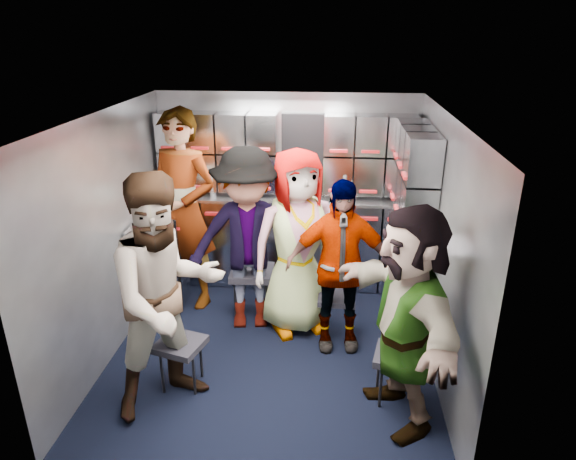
# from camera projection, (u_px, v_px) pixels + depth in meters

# --- Properties ---
(floor) EXTENTS (3.00, 3.00, 0.00)m
(floor) POSITION_uv_depth(u_px,v_px,m) (272.00, 348.00, 4.70)
(floor) COLOR black
(floor) RESTS_ON ground
(wall_back) EXTENTS (2.80, 0.04, 2.10)m
(wall_back) POSITION_uv_depth(u_px,v_px,m) (287.00, 189.00, 5.69)
(wall_back) COLOR gray
(wall_back) RESTS_ON ground
(wall_left) EXTENTS (0.04, 3.00, 2.10)m
(wall_left) POSITION_uv_depth(u_px,v_px,m) (110.00, 237.00, 4.42)
(wall_left) COLOR gray
(wall_left) RESTS_ON ground
(wall_right) EXTENTS (0.04, 3.00, 2.10)m
(wall_right) POSITION_uv_depth(u_px,v_px,m) (441.00, 249.00, 4.18)
(wall_right) COLOR gray
(wall_right) RESTS_ON ground
(ceiling) EXTENTS (2.80, 3.00, 0.02)m
(ceiling) POSITION_uv_depth(u_px,v_px,m) (269.00, 116.00, 3.91)
(ceiling) COLOR silver
(ceiling) RESTS_ON wall_back
(cart_bank_back) EXTENTS (2.68, 0.38, 0.99)m
(cart_bank_back) POSITION_uv_depth(u_px,v_px,m) (285.00, 242.00, 5.70)
(cart_bank_back) COLOR #9B9FAA
(cart_bank_back) RESTS_ON ground
(cart_bank_left) EXTENTS (0.38, 0.76, 0.99)m
(cart_bank_left) POSITION_uv_depth(u_px,v_px,m) (160.00, 267.00, 5.13)
(cart_bank_left) COLOR #9B9FAA
(cart_bank_left) RESTS_ON ground
(counter) EXTENTS (2.68, 0.42, 0.03)m
(counter) POSITION_uv_depth(u_px,v_px,m) (285.00, 198.00, 5.51)
(counter) COLOR silver
(counter) RESTS_ON cart_bank_back
(locker_bank_back) EXTENTS (2.68, 0.28, 0.82)m
(locker_bank_back) POSITION_uv_depth(u_px,v_px,m) (286.00, 153.00, 5.38)
(locker_bank_back) COLOR #9B9FAA
(locker_bank_back) RESTS_ON wall_back
(locker_bank_right) EXTENTS (0.28, 1.00, 0.82)m
(locker_bank_right) POSITION_uv_depth(u_px,v_px,m) (415.00, 173.00, 4.68)
(locker_bank_right) COLOR #9B9FAA
(locker_bank_right) RESTS_ON wall_right
(right_cabinet) EXTENTS (0.28, 1.20, 1.00)m
(right_cabinet) POSITION_uv_depth(u_px,v_px,m) (407.00, 275.00, 4.96)
(right_cabinet) COLOR #9B9FAA
(right_cabinet) RESTS_ON ground
(coffee_niche) EXTENTS (0.46, 0.16, 0.84)m
(coffee_niche) POSITION_uv_depth(u_px,v_px,m) (303.00, 154.00, 5.43)
(coffee_niche) COLOR black
(coffee_niche) RESTS_ON wall_back
(red_latch_strip) EXTENTS (2.60, 0.02, 0.03)m
(red_latch_strip) POSITION_uv_depth(u_px,v_px,m) (283.00, 216.00, 5.37)
(red_latch_strip) COLOR #A51518
(red_latch_strip) RESTS_ON cart_bank_back
(jump_seat_near_left) EXTENTS (0.43, 0.41, 0.41)m
(jump_seat_near_left) POSITION_uv_depth(u_px,v_px,m) (180.00, 347.00, 4.08)
(jump_seat_near_left) COLOR black
(jump_seat_near_left) RESTS_ON ground
(jump_seat_mid_left) EXTENTS (0.43, 0.41, 0.49)m
(jump_seat_mid_left) POSITION_uv_depth(u_px,v_px,m) (252.00, 275.00, 5.09)
(jump_seat_mid_left) COLOR black
(jump_seat_mid_left) RESTS_ON ground
(jump_seat_center) EXTENTS (0.42, 0.40, 0.45)m
(jump_seat_center) POSITION_uv_depth(u_px,v_px,m) (298.00, 281.00, 5.06)
(jump_seat_center) COLOR black
(jump_seat_center) RESTS_ON ground
(jump_seat_mid_right) EXTENTS (0.35, 0.33, 0.41)m
(jump_seat_mid_right) POSITION_uv_depth(u_px,v_px,m) (337.00, 299.00, 4.80)
(jump_seat_mid_right) COLOR black
(jump_seat_mid_right) RESTS_ON ground
(jump_seat_near_right) EXTENTS (0.41, 0.40, 0.42)m
(jump_seat_near_right) POSITION_uv_depth(u_px,v_px,m) (398.00, 359.00, 3.93)
(jump_seat_near_right) COLOR black
(jump_seat_near_right) RESTS_ON ground
(attendant_standing) EXTENTS (0.85, 0.69, 2.04)m
(attendant_standing) POSITION_uv_depth(u_px,v_px,m) (183.00, 211.00, 5.12)
(attendant_standing) COLOR black
(attendant_standing) RESTS_ON ground
(attendant_arc_a) EXTENTS (1.14, 1.12, 1.85)m
(attendant_arc_a) POSITION_uv_depth(u_px,v_px,m) (167.00, 296.00, 3.71)
(attendant_arc_a) COLOR black
(attendant_arc_a) RESTS_ON ground
(attendant_arc_b) EXTENTS (1.22, 0.81, 1.77)m
(attendant_arc_b) POSITION_uv_depth(u_px,v_px,m) (248.00, 241.00, 4.76)
(attendant_arc_b) COLOR black
(attendant_arc_b) RESTS_ON ground
(attendant_arc_c) EXTENTS (1.02, 0.86, 1.77)m
(attendant_arc_c) POSITION_uv_depth(u_px,v_px,m) (297.00, 243.00, 4.71)
(attendant_arc_c) COLOR black
(attendant_arc_c) RESTS_ON ground
(attendant_arc_d) EXTENTS (0.96, 0.48, 1.58)m
(attendant_arc_d) POSITION_uv_depth(u_px,v_px,m) (338.00, 266.00, 4.47)
(attendant_arc_d) COLOR black
(attendant_arc_d) RESTS_ON ground
(attendant_arc_e) EXTENTS (1.00, 1.64, 1.68)m
(attendant_arc_e) POSITION_uv_depth(u_px,v_px,m) (407.00, 318.00, 3.59)
(attendant_arc_e) COLOR black
(attendant_arc_e) RESTS_ON ground
(bottle_left) EXTENTS (0.07, 0.07, 0.24)m
(bottle_left) POSITION_uv_depth(u_px,v_px,m) (212.00, 185.00, 5.47)
(bottle_left) COLOR white
(bottle_left) RESTS_ON counter
(bottle_mid) EXTENTS (0.06, 0.06, 0.24)m
(bottle_mid) POSITION_uv_depth(u_px,v_px,m) (238.00, 186.00, 5.45)
(bottle_mid) COLOR white
(bottle_mid) RESTS_ON counter
(bottle_right) EXTENTS (0.07, 0.07, 0.28)m
(bottle_right) POSITION_uv_depth(u_px,v_px,m) (344.00, 187.00, 5.35)
(bottle_right) COLOR white
(bottle_right) RESTS_ON counter
(cup_left) EXTENTS (0.07, 0.07, 0.09)m
(cup_left) POSITION_uv_depth(u_px,v_px,m) (251.00, 193.00, 5.46)
(cup_left) COLOR beige
(cup_left) RESTS_ON counter
(cup_right) EXTENTS (0.09, 0.09, 0.10)m
(cup_right) POSITION_uv_depth(u_px,v_px,m) (404.00, 197.00, 5.32)
(cup_right) COLOR beige
(cup_right) RESTS_ON counter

